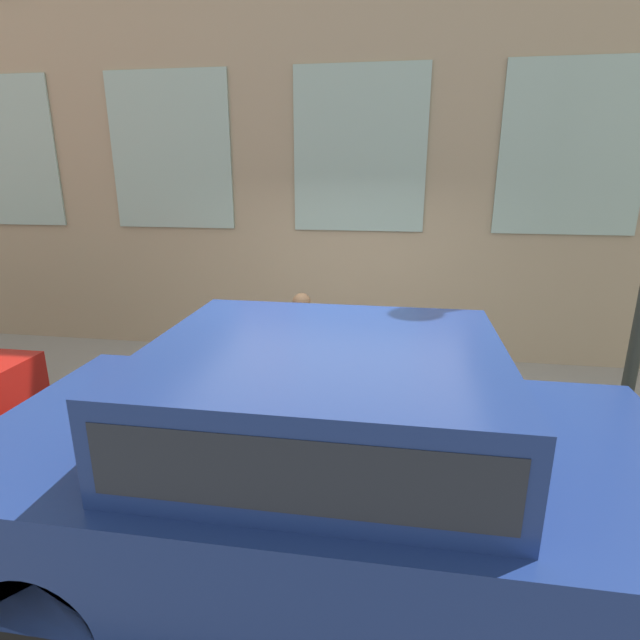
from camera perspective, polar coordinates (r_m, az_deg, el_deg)
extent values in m
plane|color=#514F4C|center=(4.99, 1.62, -14.19)|extent=(80.00, 80.00, 0.00)
cube|color=gray|center=(5.94, 3.04, -8.15)|extent=(2.23, 60.00, 0.14)
cube|color=#9EBCB2|center=(6.74, 26.92, 17.03)|extent=(0.03, 1.63, 1.96)
cube|color=#9EBCB2|center=(6.48, 4.52, 18.77)|extent=(0.03, 1.63, 1.96)
cube|color=#9EBCB2|center=(7.13, -16.73, 17.97)|extent=(0.03, 1.63, 1.96)
cube|color=#9EBCB2|center=(8.47, -32.58, 15.84)|extent=(0.03, 1.63, 1.96)
cylinder|color=red|center=(5.44, 2.05, -9.58)|extent=(0.27, 0.27, 0.04)
cylinder|color=red|center=(5.32, 2.08, -6.96)|extent=(0.20, 0.20, 0.58)
sphere|color=maroon|center=(5.21, 2.11, -4.02)|extent=(0.21, 0.21, 0.21)
cylinder|color=black|center=(5.19, 2.12, -3.36)|extent=(0.07, 0.07, 0.08)
cylinder|color=red|center=(5.28, 3.72, -6.35)|extent=(0.09, 0.10, 0.09)
cylinder|color=red|center=(5.31, 0.46, -6.17)|extent=(0.09, 0.10, 0.09)
cylinder|color=#998466|center=(5.39, -2.15, -6.65)|extent=(0.09, 0.09, 0.58)
cylinder|color=#998466|center=(5.50, -1.91, -6.15)|extent=(0.09, 0.09, 0.58)
cube|color=#1E59A5|center=(5.27, -2.09, -1.29)|extent=(0.16, 0.11, 0.44)
cylinder|color=#1E59A5|center=(5.16, -2.33, -1.55)|extent=(0.07, 0.07, 0.42)
cylinder|color=#1E59A5|center=(5.37, -1.86, -0.81)|extent=(0.07, 0.07, 0.42)
sphere|color=#8C6647|center=(5.18, -2.12, 2.04)|extent=(0.19, 0.19, 0.19)
cylinder|color=black|center=(3.33, -28.56, -27.60)|extent=(0.24, 0.68, 0.68)
cylinder|color=black|center=(4.56, -14.69, -13.04)|extent=(0.24, 0.68, 0.68)
cylinder|color=black|center=(4.33, 20.67, -15.39)|extent=(0.24, 0.68, 0.68)
cube|color=navy|center=(3.31, 0.56, -17.87)|extent=(2.04, 4.25, 0.69)
cube|color=navy|center=(2.99, 0.60, -7.91)|extent=(1.80, 2.04, 0.57)
cube|color=#1E232D|center=(2.99, 0.60, -7.91)|extent=(1.81, 1.87, 0.36)
cylinder|color=#2D332D|center=(5.83, 31.18, -9.87)|extent=(0.26, 0.26, 0.12)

